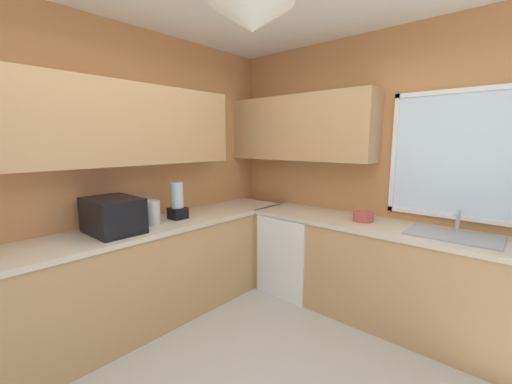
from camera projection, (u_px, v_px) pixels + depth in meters
room_shell at (229, 114)px, 2.59m from camera, size 3.54×3.87×2.76m
counter_run_left at (136, 278)px, 2.82m from camera, size 0.65×3.48×0.91m
counter_run_back at (382, 273)px, 2.93m from camera, size 2.63×0.65×0.91m
dishwasher at (295, 252)px, 3.53m from camera, size 0.60×0.60×0.86m
microwave at (113, 215)px, 2.61m from camera, size 0.48×0.36×0.29m
kettle at (153, 213)px, 2.86m from camera, size 0.14×0.14×0.22m
sink_assembly at (453, 235)px, 2.52m from camera, size 0.66×0.40×0.19m
bowl at (363, 217)px, 2.99m from camera, size 0.19×0.19×0.09m
blender_appliance at (177, 202)px, 3.07m from camera, size 0.15×0.15×0.36m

